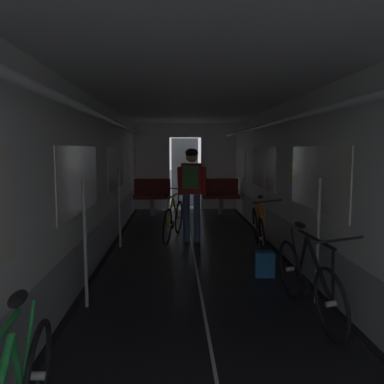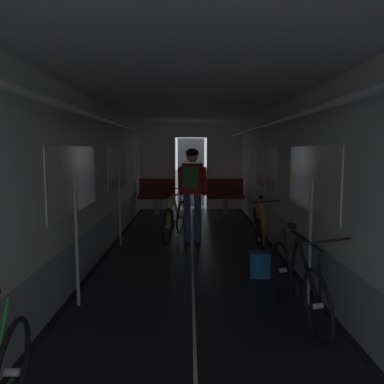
% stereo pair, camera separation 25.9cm
% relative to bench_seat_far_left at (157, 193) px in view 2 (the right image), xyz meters
% --- Properties ---
extents(train_car_shell, '(3.14, 12.34, 2.57)m').
position_rel_bench_seat_far_left_xyz_m(train_car_shell, '(0.90, -4.47, 1.13)').
color(train_car_shell, black).
rests_on(train_car_shell, ground).
extents(bench_seat_far_left, '(0.98, 0.51, 0.95)m').
position_rel_bench_seat_far_left_xyz_m(bench_seat_far_left, '(0.00, 0.00, 0.00)').
color(bench_seat_far_left, gray).
rests_on(bench_seat_far_left, ground).
extents(bench_seat_far_right, '(0.98, 0.51, 0.95)m').
position_rel_bench_seat_far_left_xyz_m(bench_seat_far_right, '(1.80, 0.00, 0.00)').
color(bench_seat_far_right, gray).
rests_on(bench_seat_far_right, ground).
extents(bicycle_orange, '(0.44, 1.69, 0.95)m').
position_rel_bench_seat_far_left_xyz_m(bicycle_orange, '(2.02, -3.74, -0.19)').
color(bicycle_orange, black).
rests_on(bicycle_orange, ground).
extents(bicycle_black, '(0.44, 1.69, 0.95)m').
position_rel_bench_seat_far_left_xyz_m(bicycle_black, '(1.96, -6.29, -0.19)').
color(bicycle_black, black).
rests_on(bicycle_black, ground).
extents(person_cyclist_aisle, '(0.55, 0.42, 1.73)m').
position_rel_bench_seat_far_left_xyz_m(person_cyclist_aisle, '(0.90, -3.06, 0.50)').
color(person_cyclist_aisle, '#384C75').
rests_on(person_cyclist_aisle, ground).
extents(bicycle_yellow_in_aisle, '(0.51, 1.67, 0.94)m').
position_rel_bench_seat_far_left_xyz_m(bicycle_yellow_in_aisle, '(0.57, -2.79, -0.18)').
color(bicycle_yellow_in_aisle, black).
rests_on(bicycle_yellow_in_aisle, ground).
extents(backpack_on_floor, '(0.27, 0.22, 0.34)m').
position_rel_bench_seat_far_left_xyz_m(backpack_on_floor, '(1.80, -5.04, -0.40)').
color(backpack_on_floor, '#1E5693').
rests_on(backpack_on_floor, ground).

